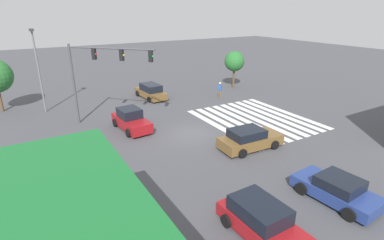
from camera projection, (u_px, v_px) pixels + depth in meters
name	position (u px, v px, depth m)	size (l,w,h in m)	color
ground_plane	(192.00, 134.00, 23.40)	(132.25, 132.25, 0.00)	#47474C
crosswalk_markings	(255.00, 119.00, 26.50)	(10.00, 8.20, 0.01)	silver
traffic_signal_mast	(99.00, 67.00, 23.43)	(5.24, 5.24, 6.62)	#47474C
car_0	(4.00, 205.00, 13.78)	(2.31, 4.95, 1.55)	maroon
car_2	(131.00, 120.00, 24.14)	(4.39, 2.24, 1.70)	maroon
car_3	(263.00, 222.00, 12.70)	(4.39, 2.21, 1.51)	maroon
car_4	(249.00, 139.00, 20.80)	(2.30, 4.56, 1.47)	brown
car_5	(337.00, 190.00, 15.12)	(4.27, 2.42, 1.32)	navy
car_6	(151.00, 91.00, 32.63)	(4.72, 2.24, 1.56)	brown
pedestrian	(220.00, 89.00, 32.38)	(0.41, 0.41, 1.79)	brown
street_light_pole_a	(37.00, 63.00, 26.91)	(0.80, 0.36, 7.58)	slate
tree_corner_b	(234.00, 61.00, 35.99)	(2.40, 2.40, 4.47)	brown
fire_hydrant	(137.00, 203.00, 14.37)	(0.22, 0.22, 0.86)	red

